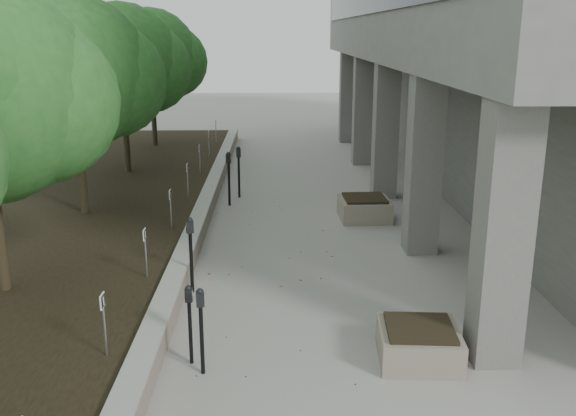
{
  "coord_description": "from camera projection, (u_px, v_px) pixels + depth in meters",
  "views": [
    {
      "loc": [
        0.07,
        -7.7,
        4.88
      ],
      "look_at": [
        0.36,
        5.28,
        1.25
      ],
      "focal_mm": 39.38,
      "sensor_mm": 36.0,
      "label": 1
    }
  ],
  "objects": [
    {
      "name": "berry_scatter",
      "position": [
        267.0,
        267.0,
        13.54
      ],
      "size": [
        3.3,
        14.1,
        0.02
      ],
      "primitive_type": null,
      "color": "maroon",
      "rests_on": "ground"
    },
    {
      "name": "parking_sign_4",
      "position": [
        171.0,
        210.0,
        14.7
      ],
      "size": [
        0.04,
        0.22,
        0.96
      ],
      "primitive_type": null,
      "color": "black",
      "rests_on": "planting_bed"
    },
    {
      "name": "parking_meter_4",
      "position": [
        229.0,
        179.0,
        18.17
      ],
      "size": [
        0.18,
        0.14,
        1.58
      ],
      "primitive_type": null,
      "rotation": [
        0.0,
        0.0,
        -0.21
      ],
      "color": "black",
      "rests_on": "ground"
    },
    {
      "name": "parking_sign_3",
      "position": [
        146.0,
        253.0,
        11.82
      ],
      "size": [
        0.04,
        0.22,
        0.96
      ],
      "primitive_type": null,
      "color": "black",
      "rests_on": "planting_bed"
    },
    {
      "name": "parking_sign_2",
      "position": [
        104.0,
        325.0,
        8.93
      ],
      "size": [
        0.04,
        0.22,
        0.96
      ],
      "primitive_type": null,
      "color": "black",
      "rests_on": "planting_bed"
    },
    {
      "name": "crabapple_tree_5",
      "position": [
        152.0,
        77.0,
        25.12
      ],
      "size": [
        4.6,
        4.0,
        5.44
      ],
      "primitive_type": null,
      "color": "#256125",
      "rests_on": "planting_bed"
    },
    {
      "name": "parking_meter_5",
      "position": [
        239.0,
        172.0,
        19.06
      ],
      "size": [
        0.16,
        0.12,
        1.57
      ],
      "primitive_type": null,
      "rotation": [
        0.0,
        0.0,
        0.08
      ],
      "color": "black",
      "rests_on": "ground"
    },
    {
      "name": "planter_back",
      "position": [
        364.0,
        208.0,
        16.98
      ],
      "size": [
        1.36,
        1.36,
        0.61
      ],
      "primitive_type": null,
      "rotation": [
        0.0,
        0.0,
        0.04
      ],
      "color": "gray",
      "rests_on": "ground"
    },
    {
      "name": "planting_bed",
      "position": [
        71.0,
        209.0,
        17.23
      ],
      "size": [
        7.0,
        26.0,
        0.4
      ],
      "primitive_type": "cube",
      "color": "#2D2416",
      "rests_on": "ground"
    },
    {
      "name": "planter_front",
      "position": [
        419.0,
        343.0,
        9.67
      ],
      "size": [
        1.3,
        1.3,
        0.56
      ],
      "primitive_type": null,
      "rotation": [
        0.0,
        0.0,
        -0.07
      ],
      "color": "gray",
      "rests_on": "ground"
    },
    {
      "name": "parking_meter_3",
      "position": [
        191.0,
        255.0,
        12.07
      ],
      "size": [
        0.18,
        0.15,
        1.52
      ],
      "primitive_type": null,
      "rotation": [
        0.0,
        0.0,
        0.34
      ],
      "color": "black",
      "rests_on": "ground"
    },
    {
      "name": "parking_meter_2",
      "position": [
        190.0,
        325.0,
        9.47
      ],
      "size": [
        0.13,
        0.09,
        1.28
      ],
      "primitive_type": null,
      "rotation": [
        0.0,
        0.0,
        -0.01
      ],
      "color": "black",
      "rests_on": "ground"
    },
    {
      "name": "crabapple_tree_4",
      "position": [
        123.0,
        88.0,
        20.3
      ],
      "size": [
        4.6,
        4.0,
        5.44
      ],
      "primitive_type": null,
      "color": "#256125",
      "rests_on": "planting_bed"
    },
    {
      "name": "retaining_wall",
      "position": [
        205.0,
        207.0,
        17.29
      ],
      "size": [
        0.39,
        26.0,
        0.5
      ],
      "primitive_type": null,
      "color": "gray",
      "rests_on": "ground"
    },
    {
      "name": "parking_sign_8",
      "position": [
        216.0,
        131.0,
        26.26
      ],
      "size": [
        0.04,
        0.22,
        0.96
      ],
      "primitive_type": null,
      "color": "black",
      "rests_on": "planting_bed"
    },
    {
      "name": "crabapple_tree_3",
      "position": [
        76.0,
        106.0,
        15.49
      ],
      "size": [
        4.6,
        4.0,
        5.44
      ],
      "primitive_type": null,
      "color": "#256125",
      "rests_on": "planting_bed"
    },
    {
      "name": "parking_sign_6",
      "position": [
        200.0,
        159.0,
        20.48
      ],
      "size": [
        0.04,
        0.22,
        0.96
      ],
      "primitive_type": null,
      "color": "black",
      "rests_on": "planting_bed"
    },
    {
      "name": "parking_sign_5",
      "position": [
        188.0,
        180.0,
        17.59
      ],
      "size": [
        0.04,
        0.22,
        0.96
      ],
      "primitive_type": null,
      "color": "black",
      "rests_on": "planting_bed"
    },
    {
      "name": "parking_meter_1",
      "position": [
        201.0,
        331.0,
        9.17
      ],
      "size": [
        0.15,
        0.12,
        1.36
      ],
      "primitive_type": null,
      "rotation": [
        0.0,
        0.0,
        0.19
      ],
      "color": "black",
      "rests_on": "ground"
    },
    {
      "name": "parking_sign_7",
      "position": [
        209.0,
        144.0,
        23.37
      ],
      "size": [
        0.04,
        0.22,
        0.96
      ],
      "primitive_type": null,
      "color": "black",
      "rests_on": "planting_bed"
    },
    {
      "name": "ground",
      "position": [
        271.0,
        397.0,
        8.73
      ],
      "size": [
        90.0,
        90.0,
        0.0
      ],
      "primitive_type": "plane",
      "color": "#9E9991",
      "rests_on": "ground"
    }
  ]
}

